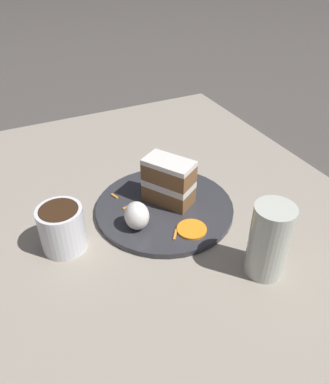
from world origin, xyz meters
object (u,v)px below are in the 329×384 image
Objects in this scene: orange_garnish at (192,229)px; coffee_mug at (62,227)px; cream_dollop at (137,216)px; plate at (164,208)px; cake_slice at (169,181)px; drinking_glass at (268,245)px.

coffee_mug is (-0.07, -0.22, 0.03)m from orange_garnish.
plate is at bearing 116.32° from cream_dollop.
cream_dollop is 0.65× the size of coffee_mug.
cream_dollop is 0.10m from orange_garnish.
orange_garnish is at bearing 56.34° from cake_slice.
coffee_mug reaches higher than cream_dollop.
orange_garnish is at bearing 58.88° from cream_dollop.
plate is 0.06m from cake_slice.
cream_dollop is 0.97× the size of orange_garnish.
plate is 0.09m from orange_garnish.
plate is at bearing -171.96° from orange_garnish.
drinking_glass is 0.34m from coffee_mug.
cream_dollop is at bearing -121.12° from orange_garnish.
cream_dollop reaches higher than plate.
orange_garnish is at bearing -152.67° from drinking_glass.
plate is 0.23m from drinking_glass.
cream_dollop is at bearing -63.68° from plate.
coffee_mug is (-0.02, -0.13, 0.01)m from cream_dollop.
drinking_glass reaches higher than cream_dollop.
orange_garnish is 0.42× the size of drinking_glass.
cream_dollop reaches higher than orange_garnish.
cream_dollop is at bearing 81.11° from coffee_mug.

